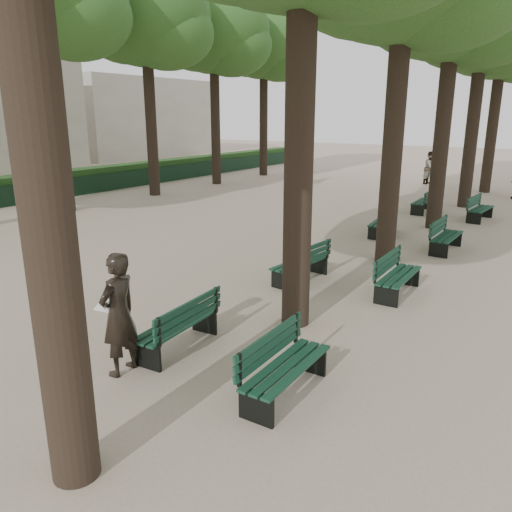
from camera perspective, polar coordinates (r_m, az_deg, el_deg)
The scene contains 20 objects.
ground at distance 8.44m, azimuth -15.10°, elevation -11.97°, with size 120.00×120.00×0.00m, color tan.
tree_central_4 at distance 23.52m, azimuth 24.75°, elevation 23.84°, with size 6.00×6.00×9.95m.
tree_central_5 at distance 28.39m, azimuth 26.53°, elevation 22.03°, with size 6.00×6.00×9.95m.
tree_far_3 at distance 25.51m, azimuth -12.56°, elevation 25.22°, with size 6.00×6.00×10.45m.
tree_far_4 at distance 29.22m, azimuth -4.88°, elevation 24.28°, with size 6.00×6.00×10.45m.
tree_far_5 at distance 33.27m, azimuth 0.91°, elevation 23.30°, with size 6.00×6.00×10.45m.
bench_left_0 at distance 8.67m, azimuth -8.93°, elevation -8.82°, with size 0.70×1.84×0.92m.
bench_left_1 at distance 12.00m, azimuth 5.08°, elevation -1.59°, with size 0.76×1.85×0.92m.
bench_left_2 at distance 17.03m, azimuth 14.20°, elevation 3.23°, with size 0.77×1.85×0.92m.
bench_left_3 at distance 21.49m, azimuth 18.47°, elevation 5.46°, with size 0.62×1.81×0.92m.
bench_right_0 at distance 7.28m, azimuth 3.44°, elevation -13.75°, with size 0.60×1.81×0.92m.
bench_right_1 at distance 11.47m, azimuth 15.90°, elevation -2.99°, with size 0.60×1.81×0.92m.
bench_right_2 at distance 15.57m, azimuth 20.90°, elevation 1.49°, with size 0.61×1.81×0.92m.
bench_right_3 at distance 20.61m, azimuth 24.22°, elevation 4.46°, with size 0.72×1.84×0.92m.
man_with_map at distance 7.84m, azimuth -15.43°, elevation -6.43°, with size 0.66×0.80×1.93m.
pedestrian_a at distance 30.49m, azimuth 19.31°, elevation 9.49°, with size 0.89×0.37×1.84m, color #262628.
pedestrian_e at distance 28.35m, azimuth 5.09°, elevation 9.92°, with size 1.74×0.37×1.87m, color #262628.
fence at distance 26.32m, azimuth -19.31°, elevation 7.57°, with size 0.08×42.00×0.90m, color black.
hedge at distance 26.85m, azimuth -20.26°, elevation 7.96°, with size 1.20×42.00×1.20m, color #1A3F15.
building_far at distance 52.10m, azimuth -15.21°, elevation 14.98°, with size 12.00×16.00×7.00m, color #B7B2A3.
Camera 1 is at (5.75, -4.82, 3.87)m, focal length 35.00 mm.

